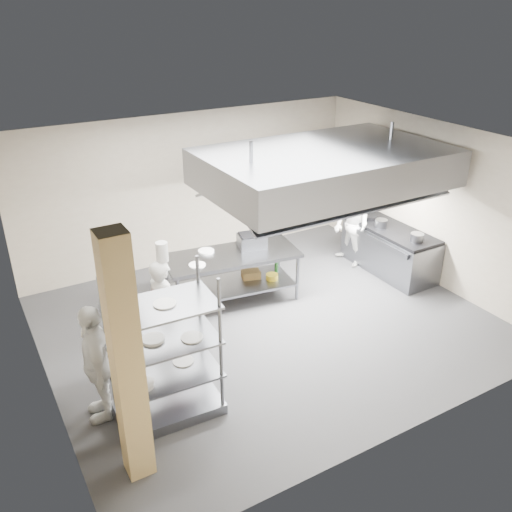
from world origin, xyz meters
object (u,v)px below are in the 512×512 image
cooking_range (389,251)px  chef_line (352,226)px  stockpot (381,223)px  griddle (252,241)px  island (232,277)px  chef_plating (97,363)px  pass_rack (164,349)px  chef_head (164,311)px

cooking_range → chef_line: chef_line is taller
cooking_range → stockpot: (-0.15, 0.14, 0.56)m
chef_line → griddle: size_ratio=3.49×
island → cooking_range: size_ratio=1.17×
chef_plating → stockpot: 6.10m
chef_plating → griddle: size_ratio=3.45×
pass_rack → cooking_range: (5.32, 1.68, -0.58)m
pass_rack → griddle: (2.54, 2.27, 0.02)m
chef_head → chef_line: chef_line is taller
chef_line → griddle: chef_line is taller
chef_plating → stockpot: bearing=113.8°
island → stockpot: (3.08, -0.36, 0.53)m
island → pass_rack: bearing=-125.7°
island → cooking_range: 3.27m
chef_head → chef_plating: chef_plating is taller
pass_rack → cooking_range: size_ratio=1.00×
chef_head → griddle: size_ratio=3.44×
pass_rack → cooking_range: bearing=20.4°
cooking_range → stockpot: 0.60m
pass_rack → chef_head: (0.43, 1.15, -0.19)m
cooking_range → chef_plating: 6.22m
chef_line → griddle: bearing=-85.8°
chef_line → stockpot: size_ratio=7.10×
cooking_range → griddle: griddle is taller
island → chef_plating: size_ratio=1.43×
griddle → stockpot: 2.67m
cooking_range → chef_line: 0.88m
pass_rack → chef_line: size_ratio=1.21×
stockpot → cooking_range: bearing=-43.0°
chef_head → stockpot: 4.79m
stockpot → island: bearing=173.4°
cooking_range → chef_head: chef_head is taller
pass_rack → chef_plating: 0.88m
griddle → cooking_range: bearing=0.6°
chef_head → island: bearing=-71.3°
chef_plating → griddle: (3.30, 1.87, 0.21)m
chef_plating → stockpot: (5.93, 1.42, 0.16)m
chef_line → chef_plating: size_ratio=1.01×
cooking_range → griddle: bearing=168.0°
griddle → chef_line: bearing=13.3°
cooking_range → pass_rack: bearing=-162.5°
chef_line → griddle: 2.31m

